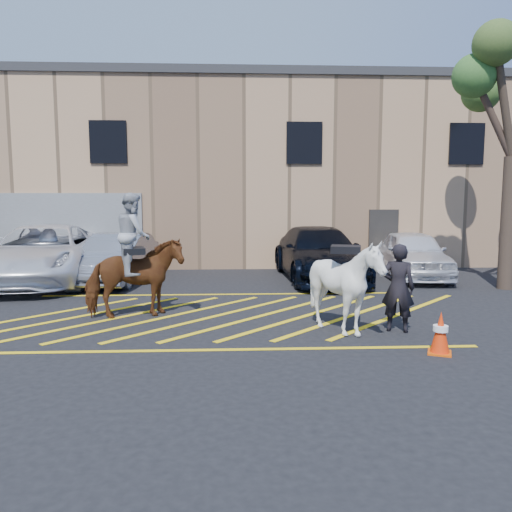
{
  "coord_description": "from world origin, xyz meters",
  "views": [
    {
      "loc": [
        0.38,
        -11.29,
        2.67
      ],
      "look_at": [
        0.93,
        0.2,
        1.3
      ],
      "focal_mm": 35.0,
      "sensor_mm": 36.0,
      "label": 1
    }
  ],
  "objects_px": {
    "traffic_cone": "(440,333)",
    "car_white_suv": "(413,254)",
    "mounted_bay": "(134,268)",
    "saddled_white": "(345,286)",
    "car_blue_suv": "(319,253)",
    "car_silver_sedan": "(117,258)",
    "car_white_pickup": "(44,254)",
    "handler": "(398,288)"
  },
  "relations": [
    {
      "from": "traffic_cone",
      "to": "car_white_suv",
      "type": "bearing_deg",
      "value": 73.07
    },
    {
      "from": "mounted_bay",
      "to": "saddled_white",
      "type": "distance_m",
      "value": 4.61
    },
    {
      "from": "car_blue_suv",
      "to": "saddled_white",
      "type": "relative_size",
      "value": 2.85
    },
    {
      "from": "car_white_suv",
      "to": "mounted_bay",
      "type": "relative_size",
      "value": 1.66
    },
    {
      "from": "car_silver_sedan",
      "to": "traffic_cone",
      "type": "relative_size",
      "value": 6.27
    },
    {
      "from": "mounted_bay",
      "to": "car_blue_suv",
      "type": "bearing_deg",
      "value": 45.42
    },
    {
      "from": "car_silver_sedan",
      "to": "car_white_pickup",
      "type": "bearing_deg",
      "value": -175.44
    },
    {
      "from": "mounted_bay",
      "to": "car_white_suv",
      "type": "bearing_deg",
      "value": 32.62
    },
    {
      "from": "car_white_pickup",
      "to": "handler",
      "type": "relative_size",
      "value": 3.67
    },
    {
      "from": "car_white_pickup",
      "to": "car_silver_sedan",
      "type": "xyz_separation_m",
      "value": [
        2.24,
        -0.01,
        -0.14
      ]
    },
    {
      "from": "car_blue_suv",
      "to": "traffic_cone",
      "type": "xyz_separation_m",
      "value": [
        0.73,
        -7.88,
        -0.47
      ]
    },
    {
      "from": "car_silver_sedan",
      "to": "mounted_bay",
      "type": "bearing_deg",
      "value": -68.08
    },
    {
      "from": "saddled_white",
      "to": "car_silver_sedan",
      "type": "bearing_deg",
      "value": 132.66
    },
    {
      "from": "saddled_white",
      "to": "car_white_pickup",
      "type": "bearing_deg",
      "value": 141.87
    },
    {
      "from": "car_blue_suv",
      "to": "mounted_bay",
      "type": "distance_m",
      "value": 7.09
    },
    {
      "from": "handler",
      "to": "car_silver_sedan",
      "type": "bearing_deg",
      "value": -20.86
    },
    {
      "from": "saddled_white",
      "to": "traffic_cone",
      "type": "bearing_deg",
      "value": -44.08
    },
    {
      "from": "mounted_bay",
      "to": "car_silver_sedan",
      "type": "bearing_deg",
      "value": 107.03
    },
    {
      "from": "car_silver_sedan",
      "to": "traffic_cone",
      "type": "height_order",
      "value": "car_silver_sedan"
    },
    {
      "from": "car_blue_suv",
      "to": "mounted_bay",
      "type": "xyz_separation_m",
      "value": [
        -4.97,
        -5.04,
        0.28
      ]
    },
    {
      "from": "car_blue_suv",
      "to": "handler",
      "type": "relative_size",
      "value": 3.28
    },
    {
      "from": "handler",
      "to": "traffic_cone",
      "type": "bearing_deg",
      "value": 121.76
    },
    {
      "from": "handler",
      "to": "car_blue_suv",
      "type": "bearing_deg",
      "value": -64.9
    },
    {
      "from": "car_silver_sedan",
      "to": "car_white_suv",
      "type": "xyz_separation_m",
      "value": [
        9.62,
        0.44,
        0.03
      ]
    },
    {
      "from": "car_white_pickup",
      "to": "saddled_white",
      "type": "xyz_separation_m",
      "value": [
        8.04,
        -6.32,
        0.04
      ]
    },
    {
      "from": "car_blue_suv",
      "to": "traffic_cone",
      "type": "bearing_deg",
      "value": -87.59
    },
    {
      "from": "mounted_bay",
      "to": "saddled_white",
      "type": "height_order",
      "value": "mounted_bay"
    },
    {
      "from": "car_white_pickup",
      "to": "mounted_bay",
      "type": "xyz_separation_m",
      "value": [
        3.7,
        -4.79,
        0.21
      ]
    },
    {
      "from": "handler",
      "to": "car_white_pickup",
      "type": "bearing_deg",
      "value": -13.13
    },
    {
      "from": "handler",
      "to": "saddled_white",
      "type": "height_order",
      "value": "saddled_white"
    },
    {
      "from": "car_blue_suv",
      "to": "mounted_bay",
      "type": "height_order",
      "value": "mounted_bay"
    },
    {
      "from": "car_silver_sedan",
      "to": "car_white_suv",
      "type": "height_order",
      "value": "car_white_suv"
    },
    {
      "from": "car_silver_sedan",
      "to": "car_white_suv",
      "type": "bearing_deg",
      "value": 7.51
    },
    {
      "from": "car_white_suv",
      "to": "handler",
      "type": "relative_size",
      "value": 2.6
    },
    {
      "from": "car_silver_sedan",
      "to": "handler",
      "type": "distance_m",
      "value": 9.26
    },
    {
      "from": "handler",
      "to": "mounted_bay",
      "type": "distance_m",
      "value": 5.61
    },
    {
      "from": "mounted_bay",
      "to": "traffic_cone",
      "type": "relative_size",
      "value": 3.78
    },
    {
      "from": "car_white_suv",
      "to": "saddled_white",
      "type": "relative_size",
      "value": 2.26
    },
    {
      "from": "car_blue_suv",
      "to": "saddled_white",
      "type": "height_order",
      "value": "saddled_white"
    },
    {
      "from": "car_blue_suv",
      "to": "saddled_white",
      "type": "bearing_deg",
      "value": -98.32
    },
    {
      "from": "mounted_bay",
      "to": "saddled_white",
      "type": "xyz_separation_m",
      "value": [
        4.35,
        -1.53,
        -0.17
      ]
    },
    {
      "from": "car_white_pickup",
      "to": "traffic_cone",
      "type": "bearing_deg",
      "value": -44.76
    }
  ]
}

